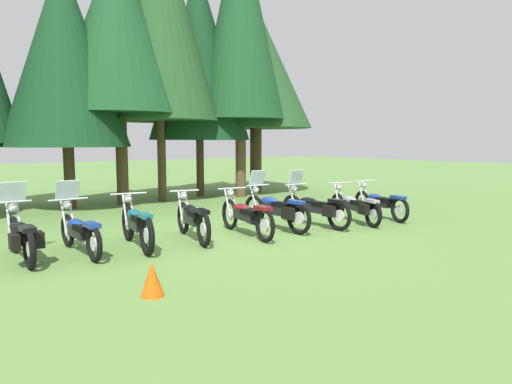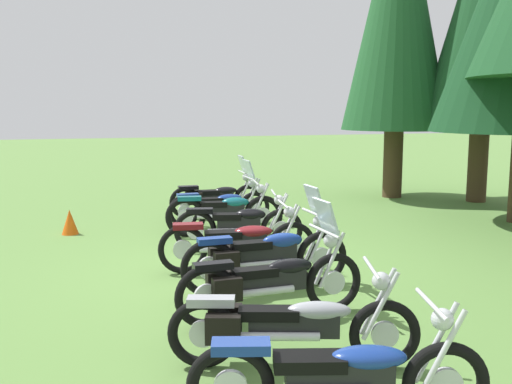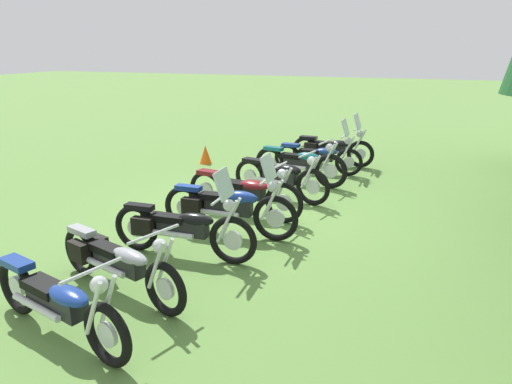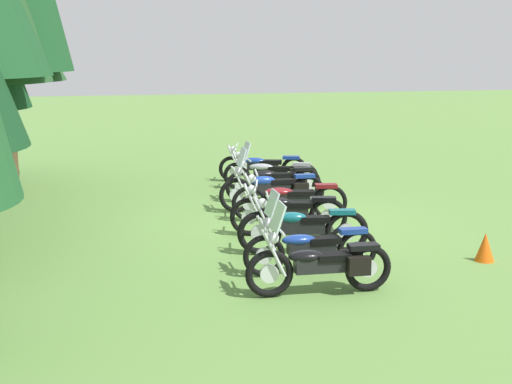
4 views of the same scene
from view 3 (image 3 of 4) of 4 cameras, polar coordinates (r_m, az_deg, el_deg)
ground_plane at (r=8.97m, az=-0.29°, el=-2.59°), size 80.00×80.00×0.00m
motorcycle_0 at (r=12.70m, az=8.83°, el=5.16°), size 0.62×2.15×1.36m
motorcycle_1 at (r=11.81m, az=7.41°, el=4.30°), size 0.74×2.17×1.34m
motorcycle_2 at (r=10.85m, az=5.21°, el=3.34°), size 0.73×2.23×1.03m
motorcycle_3 at (r=9.72m, az=2.94°, el=1.80°), size 0.76×2.15×1.02m
motorcycle_4 at (r=8.77m, az=-1.42°, el=0.12°), size 0.72×2.35×1.02m
motorcycle_5 at (r=7.88m, az=-3.40°, el=-1.66°), size 0.69×2.34×1.38m
motorcycle_6 at (r=7.13m, az=-8.82°, el=-4.06°), size 0.77×2.28×1.37m
motorcycle_7 at (r=6.33m, az=-16.12°, el=-7.75°), size 1.02×2.27×0.99m
motorcycle_8 at (r=5.59m, az=-22.28°, el=-11.78°), size 0.88×2.25×0.99m
traffic_cone at (r=12.82m, az=-5.96°, el=4.41°), size 0.32×0.32×0.48m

